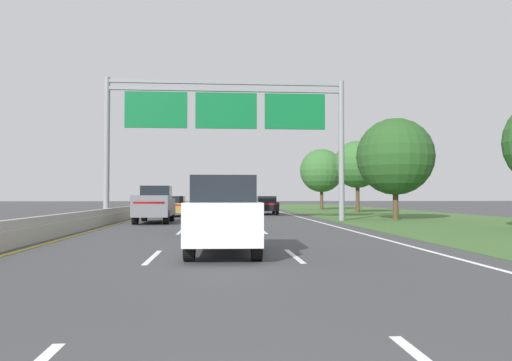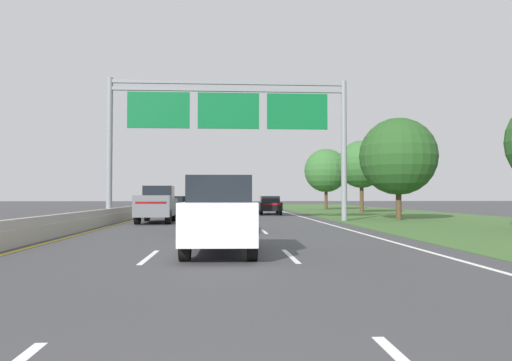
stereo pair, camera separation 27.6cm
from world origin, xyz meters
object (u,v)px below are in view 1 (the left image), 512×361
car_white_centre_lane_suv (224,214)px  roadside_tree_mid (395,157)px  car_blue_centre_lane_sedan (217,214)px  roadside_tree_distant (322,171)px  car_darkgreen_centre_lane_sedan (221,208)px  overhead_sign_gantry (226,119)px  pickup_truck_grey (155,205)px  roadside_tree_far (357,164)px  car_black_right_lane_sedan (266,205)px  car_gold_left_lane_sedan (174,206)px

car_white_centre_lane_suv → roadside_tree_mid: (11.44, 17.92, 3.08)m
car_blue_centre_lane_sedan → roadside_tree_distant: (11.83, 34.24, 3.67)m
car_blue_centre_lane_sedan → car_darkgreen_centre_lane_sedan: bearing=-2.6°
car_darkgreen_centre_lane_sedan → car_white_centre_lane_suv: bearing=-179.1°
overhead_sign_gantry → roadside_tree_distant: 27.47m
pickup_truck_grey → roadside_tree_far: bearing=-47.6°
roadside_tree_distant → car_darkgreen_centre_lane_sedan: bearing=-116.1°
car_black_right_lane_sedan → car_darkgreen_centre_lane_sedan: size_ratio=1.00×
car_blue_centre_lane_sedan → roadside_tree_distant: bearing=-20.5°
pickup_truck_grey → car_blue_centre_lane_sedan: size_ratio=1.22×
car_white_centre_lane_suv → roadside_tree_far: bearing=-20.7°
overhead_sign_gantry → roadside_tree_mid: (11.14, 0.82, -2.24)m
pickup_truck_grey → car_white_centre_lane_suv: (3.95, -16.01, 0.02)m
car_gold_left_lane_sedan → car_white_centre_lane_suv: bearing=-172.0°
car_white_centre_lane_suv → roadside_tree_distant: 43.77m
overhead_sign_gantry → car_blue_centre_lane_sedan: 10.85m
overhead_sign_gantry → pickup_truck_grey: overhead_sign_gantry is taller
pickup_truck_grey → roadside_tree_mid: 15.81m
car_gold_left_lane_sedan → car_darkgreen_centre_lane_sedan: size_ratio=1.00×
overhead_sign_gantry → car_darkgreen_centre_lane_sedan: overhead_sign_gantry is taller
car_black_right_lane_sedan → car_gold_left_lane_sedan: same height
car_darkgreen_centre_lane_sedan → roadside_tree_far: roadside_tree_far is taller
car_black_right_lane_sedan → roadside_tree_mid: size_ratio=0.66×
roadside_tree_mid → roadside_tree_distant: (0.16, 24.14, 0.31)m
car_darkgreen_centre_lane_sedan → roadside_tree_distant: roadside_tree_distant is taller
car_black_right_lane_sedan → car_gold_left_lane_sedan: (-7.53, -3.76, 0.00)m
car_darkgreen_centre_lane_sedan → roadside_tree_far: (12.87, 13.41, 3.73)m
pickup_truck_grey → car_darkgreen_centre_lane_sedan: pickup_truck_grey is taller
car_darkgreen_centre_lane_sedan → roadside_tree_mid: (11.45, -0.43, 3.36)m
car_white_centre_lane_suv → roadside_tree_mid: roadside_tree_mid is taller
overhead_sign_gantry → car_white_centre_lane_suv: 17.91m
car_darkgreen_centre_lane_sedan → roadside_tree_far: 18.96m
car_white_centre_lane_suv → roadside_tree_far: 34.45m
car_darkgreen_centre_lane_sedan → roadside_tree_mid: size_ratio=0.66×
car_white_centre_lane_suv → roadside_tree_mid: size_ratio=0.71×
overhead_sign_gantry → roadside_tree_distant: overhead_sign_gantry is taller
overhead_sign_gantry → car_darkgreen_centre_lane_sedan: (-0.31, 1.26, -5.59)m
pickup_truck_grey → car_darkgreen_centre_lane_sedan: size_ratio=1.23×
roadside_tree_mid → roadside_tree_far: size_ratio=0.99×
car_black_right_lane_sedan → car_gold_left_lane_sedan: size_ratio=1.00×
car_blue_centre_lane_sedan → roadside_tree_mid: size_ratio=0.66×
roadside_tree_distant → car_white_centre_lane_suv: bearing=-105.4°
car_darkgreen_centre_lane_sedan → roadside_tree_mid: bearing=-91.3°
overhead_sign_gantry → car_blue_centre_lane_sedan: overhead_sign_gantry is taller
overhead_sign_gantry → car_black_right_lane_sedan: overhead_sign_gantry is taller
car_black_right_lane_sedan → roadside_tree_far: (8.95, 3.09, 3.73)m
pickup_truck_grey → roadside_tree_far: (16.81, 15.76, 3.47)m
car_black_right_lane_sedan → roadside_tree_far: size_ratio=0.65×
car_gold_left_lane_sedan → overhead_sign_gantry: bearing=-153.7°
car_darkgreen_centre_lane_sedan → roadside_tree_mid: 11.94m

